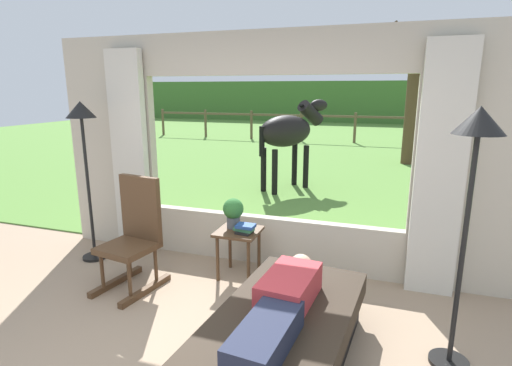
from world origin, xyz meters
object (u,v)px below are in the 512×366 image
potted_plant (233,211)px  book_stack (245,229)px  floor_lamp_left (83,134)px  rocking_chair (135,234)px  side_table (239,239)px  reclining_person (282,302)px  pasture_tree (412,103)px  horse (289,132)px  floor_lamp_right (474,162)px  recliner_sofa (284,337)px

potted_plant → book_stack: (0.17, -0.12, -0.14)m
floor_lamp_left → rocking_chair: bearing=-24.7°
side_table → rocking_chair: bearing=-151.1°
book_stack → side_table: bearing=148.5°
reclining_person → potted_plant: 1.60m
side_table → pasture_tree: pasture_tree is taller
rocking_chair → horse: (0.49, 4.34, 0.61)m
side_table → potted_plant: (-0.08, 0.06, 0.28)m
rocking_chair → floor_lamp_right: (2.88, -0.32, 0.95)m
floor_lamp_right → side_table: bearing=157.2°
rocking_chair → potted_plant: (0.84, 0.57, 0.16)m
potted_plant → floor_lamp_left: size_ratio=0.17×
recliner_sofa → side_table: side_table is taller
recliner_sofa → reclining_person: 0.31m
floor_lamp_right → pasture_tree: 8.30m
side_table → floor_lamp_right: floor_lamp_right is taller
floor_lamp_left → book_stack: bearing=1.5°
side_table → pasture_tree: (1.91, 7.48, 1.18)m
recliner_sofa → floor_lamp_right: (1.15, 0.38, 1.28)m
rocking_chair → horse: bearing=92.7°
floor_lamp_left → horse: floor_lamp_left is taller
rocking_chair → pasture_tree: pasture_tree is taller
potted_plant → pasture_tree: 7.73m
horse → reclining_person: bearing=-44.6°
recliner_sofa → horse: size_ratio=1.02×
recliner_sofa → floor_lamp_right: bearing=23.4°
potted_plant → horse: 3.82m
floor_lamp_right → rocking_chair: bearing=173.7°
recliner_sofa → floor_lamp_right: floor_lamp_right is taller
book_stack → floor_lamp_left: size_ratio=0.12×
reclining_person → book_stack: bearing=126.0°
rocking_chair → floor_lamp_left: floor_lamp_left is taller
reclining_person → pasture_tree: size_ratio=0.41×
side_table → horse: (-0.43, 3.84, 0.73)m
book_stack → pasture_tree: 7.82m
floor_lamp_right → potted_plant: bearing=156.6°
floor_lamp_left → side_table: bearing=3.3°
recliner_sofa → rocking_chair: 1.89m
reclining_person → book_stack: size_ratio=6.58×
recliner_sofa → floor_lamp_left: size_ratio=0.97×
pasture_tree → reclining_person: bearing=-97.2°
book_stack → horse: size_ratio=0.13×
reclining_person → rocking_chair: 1.88m
potted_plant → book_stack: size_ratio=1.46×
floor_lamp_right → book_stack: bearing=157.7°
horse → pasture_tree: pasture_tree is taller
recliner_sofa → pasture_tree: (1.10, 8.68, 1.38)m
reclining_person → floor_lamp_right: (1.15, 0.43, 0.98)m
side_table → book_stack: (0.09, -0.06, 0.14)m
potted_plant → horse: horse is taller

